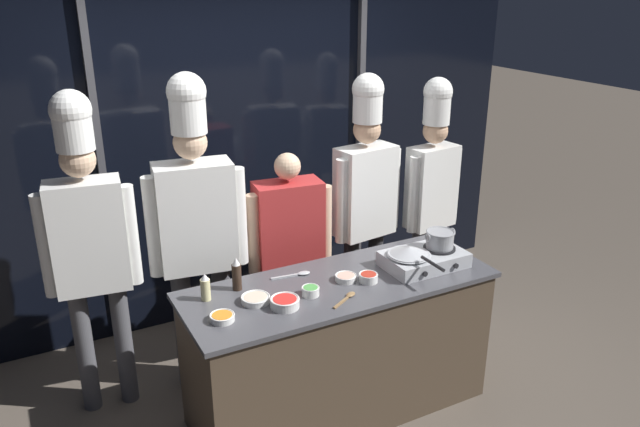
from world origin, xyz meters
TOP-DOWN VIEW (x-y plane):
  - ground_plane at (0.00, 0.00)m, footprint 24.00×24.00m
  - window_wall_back at (0.00, 1.55)m, footprint 4.90×0.09m
  - demo_counter at (0.00, 0.00)m, footprint 1.88×0.69m
  - portable_stove at (0.57, -0.05)m, footprint 0.50×0.33m
  - frying_pan at (0.46, -0.05)m, footprint 0.27×0.47m
  - stock_pot at (0.69, -0.05)m, footprint 0.20×0.18m
  - squeeze_bottle_oil at (-0.76, 0.17)m, footprint 0.05×0.05m
  - squeeze_bottle_soy at (-0.56, 0.20)m, footprint 0.05×0.05m
  - prep_bowl_bell_pepper at (-0.41, -0.11)m, footprint 0.16×0.16m
  - prep_bowl_shrimp at (0.04, 0.01)m, footprint 0.13×0.13m
  - prep_bowl_carrots at (-0.76, -0.09)m, footprint 0.13×0.13m
  - prep_bowl_scallions at (-0.22, -0.06)m, footprint 0.10×0.10m
  - prep_bowl_chicken at (-0.53, 0.01)m, footprint 0.16×0.16m
  - prep_bowl_chili_flakes at (0.15, -0.07)m, footprint 0.11×0.11m
  - serving_spoon_slotted at (-0.17, 0.20)m, footprint 0.25×0.06m
  - serving_spoon_solid at (-0.05, -0.19)m, footprint 0.20×0.13m
  - chef_head at (-1.27, 0.72)m, footprint 0.55×0.27m
  - chef_sous at (-0.64, 0.68)m, footprint 0.61×0.30m
  - person_guest at (-0.02, 0.66)m, footprint 0.58×0.28m
  - chef_line at (0.62, 0.73)m, footprint 0.56×0.28m
  - chef_pastry at (1.19, 0.70)m, footprint 0.50×0.24m

SIDE VIEW (x-z plane):
  - ground_plane at x=0.00m, z-range 0.00..0.00m
  - demo_counter at x=0.00m, z-range 0.00..0.89m
  - serving_spoon_solid at x=-0.05m, z-range 0.89..0.91m
  - serving_spoon_slotted at x=-0.17m, z-range 0.89..0.91m
  - person_guest at x=-0.02m, z-range 0.15..1.67m
  - prep_bowl_shrimp at x=0.04m, z-range 0.90..0.93m
  - prep_bowl_chicken at x=-0.53m, z-range 0.90..0.93m
  - prep_bowl_carrots at x=-0.76m, z-range 0.90..0.93m
  - prep_bowl_scallions at x=-0.22m, z-range 0.90..0.95m
  - prep_bowl_chili_flakes at x=0.15m, z-range 0.90..0.95m
  - prep_bowl_bell_pepper at x=-0.41m, z-range 0.90..0.95m
  - portable_stove at x=0.57m, z-range 0.89..0.99m
  - squeeze_bottle_oil at x=-0.76m, z-range 0.89..1.05m
  - squeeze_bottle_soy at x=-0.56m, z-range 0.89..1.09m
  - frying_pan at x=0.46m, z-range 0.99..1.05m
  - stock_pot at x=0.69m, z-range 1.00..1.11m
  - chef_pastry at x=1.19m, z-range 0.18..2.09m
  - chef_line at x=0.62m, z-range 0.17..2.14m
  - chef_head at x=-1.27m, z-range 0.18..2.20m
  - chef_sous at x=-0.64m, z-range 0.16..2.23m
  - window_wall_back at x=0.00m, z-range 0.00..2.70m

